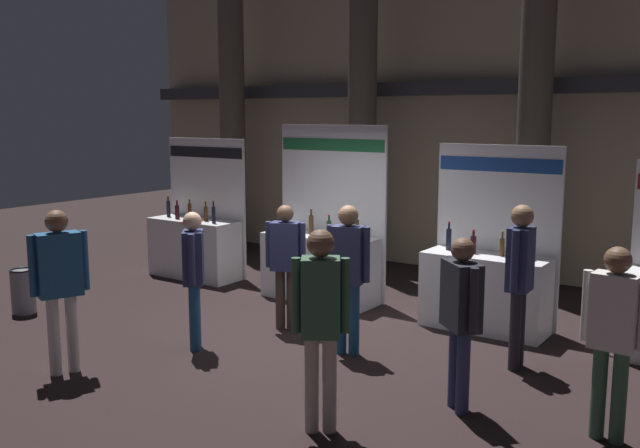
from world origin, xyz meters
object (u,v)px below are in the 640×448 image
at_px(visitor_0, 60,276).
at_px(visitor_2, 194,269).
at_px(visitor_1, 613,328).
at_px(visitor_3, 321,313).
at_px(visitor_4, 286,257).
at_px(visitor_6, 348,267).
at_px(visitor_5, 461,308).
at_px(exhibitor_booth_0, 196,242).
at_px(trash_bin, 23,291).
at_px(exhibitor_booth_2, 486,284).
at_px(visitor_7, 520,273).
at_px(exhibitor_booth_1, 321,259).

relative_size(visitor_0, visitor_2, 1.08).
relative_size(visitor_1, visitor_3, 0.94).
height_order(visitor_4, visitor_6, visitor_6).
height_order(visitor_0, visitor_3, visitor_3).
bearing_deg(visitor_1, visitor_4, -8.55).
bearing_deg(visitor_6, visitor_0, -148.34).
bearing_deg(visitor_3, visitor_5, -159.42).
height_order(exhibitor_booth_0, trash_bin, exhibitor_booth_0).
xyz_separation_m(exhibitor_booth_2, trash_bin, (-5.54, -2.97, -0.28)).
relative_size(visitor_6, visitor_7, 0.96).
height_order(visitor_6, visitor_7, visitor_7).
distance_m(exhibitor_booth_2, visitor_1, 3.14).
bearing_deg(visitor_2, visitor_7, -105.71).
bearing_deg(visitor_2, trash_bin, 55.05).
distance_m(exhibitor_booth_0, exhibitor_booth_1, 2.58).
relative_size(trash_bin, visitor_0, 0.36).
xyz_separation_m(exhibitor_booth_2, visitor_6, (-0.94, -1.82, 0.43)).
bearing_deg(visitor_7, visitor_2, 112.65).
xyz_separation_m(exhibitor_booth_0, visitor_4, (3.03, -1.45, 0.35)).
distance_m(visitor_1, visitor_2, 4.54).
relative_size(exhibitor_booth_0, visitor_4, 1.45).
bearing_deg(visitor_0, exhibitor_booth_0, -131.49).
bearing_deg(exhibitor_booth_2, visitor_1, -49.73).
bearing_deg(visitor_7, exhibitor_booth_0, 77.14).
relative_size(exhibitor_booth_0, visitor_1, 1.40).
bearing_deg(exhibitor_booth_0, visitor_7, -10.79).
xyz_separation_m(visitor_1, visitor_3, (-2.09, -1.25, 0.08)).
relative_size(visitor_1, visitor_6, 0.97).
height_order(exhibitor_booth_1, visitor_7, exhibitor_booth_1).
relative_size(visitor_4, visitor_6, 0.93).
xyz_separation_m(exhibitor_booth_0, visitor_7, (5.94, -1.13, 0.47)).
relative_size(visitor_5, visitor_6, 0.94).
bearing_deg(exhibitor_booth_0, visitor_1, -18.27).
height_order(exhibitor_booth_2, visitor_7, exhibitor_booth_2).
xyz_separation_m(exhibitor_booth_0, visitor_3, (5.06, -3.61, 0.47)).
relative_size(visitor_2, visitor_4, 1.01).
bearing_deg(visitor_7, visitor_5, 174.78).
bearing_deg(visitor_5, visitor_4, -158.20).
xyz_separation_m(trash_bin, visitor_3, (5.47, -0.65, 0.75)).
xyz_separation_m(visitor_2, visitor_3, (2.45, -0.94, 0.11)).
relative_size(visitor_2, visitor_6, 0.94).
bearing_deg(visitor_2, visitor_4, -59.43).
bearing_deg(visitor_3, trash_bin, -40.20).
height_order(trash_bin, visitor_0, visitor_0).
bearing_deg(visitor_0, visitor_2, 178.46).
xyz_separation_m(visitor_4, visitor_6, (1.16, -0.35, 0.07)).
height_order(visitor_1, visitor_2, visitor_1).
bearing_deg(visitor_4, exhibitor_booth_0, 132.16).
xyz_separation_m(exhibitor_booth_1, visitor_6, (1.61, -1.80, 0.40)).
height_order(visitor_1, visitor_6, visitor_6).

